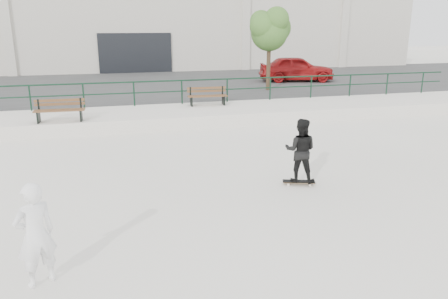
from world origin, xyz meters
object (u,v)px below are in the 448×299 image
object	(u,v)px
red_car	(296,69)
standing_skater	(300,150)
bench_right	(207,96)
skateboard	(299,182)
tree	(270,28)
seated_skater	(35,235)
bench_left	(60,110)

from	to	relation	value
red_car	standing_skater	distance (m)	16.34
bench_right	standing_skater	bearing A→B (deg)	-84.53
red_car	skateboard	xyz separation A→B (m)	(-6.55, -14.96, -1.17)
tree	skateboard	world-z (taller)	tree
tree	seated_skater	distance (m)	17.82
red_car	seated_skater	xyz separation A→B (m)	(-12.10, -17.87, -0.43)
red_car	seated_skater	distance (m)	21.58
skateboard	bench_left	bearing A→B (deg)	150.05
standing_skater	skateboard	bearing A→B (deg)	55.53
bench_right	tree	size ratio (longest dim) A/B	0.41
red_car	skateboard	bearing A→B (deg)	168.92
skateboard	seated_skater	distance (m)	6.31
standing_skater	seated_skater	world-z (taller)	standing_skater
bench_left	red_car	xyz separation A→B (m)	(12.59, 8.21, 0.36)
tree	seated_skater	world-z (taller)	tree
bench_right	tree	distance (m)	6.01
bench_right	standing_skater	world-z (taller)	standing_skater
tree	standing_skater	size ratio (longest dim) A/B	2.64
bench_left	bench_right	xyz separation A→B (m)	(5.70, 1.80, -0.01)
bench_right	skateboard	size ratio (longest dim) A/B	2.08
red_car	skateboard	world-z (taller)	red_car
seated_skater	bench_right	bearing A→B (deg)	-143.66
bench_left	seated_skater	size ratio (longest dim) A/B	1.05
standing_skater	bench_left	bearing A→B (deg)	-19.19
bench_right	tree	xyz separation A→B (m)	(4.05, 3.52, 2.71)
bench_right	skateboard	world-z (taller)	bench_right
bench_left	bench_right	bearing A→B (deg)	19.56
bench_left	seated_skater	bearing A→B (deg)	-85.02
bench_left	seated_skater	world-z (taller)	seated_skater
skateboard	red_car	bearing A→B (deg)	84.58
bench_left	red_car	size ratio (longest dim) A/B	0.39
red_car	standing_skater	size ratio (longest dim) A/B	2.80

